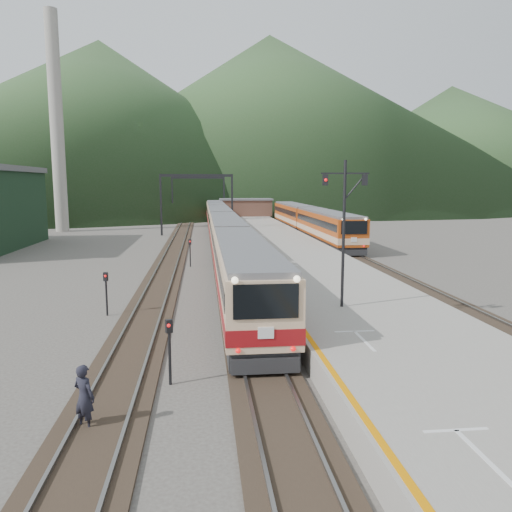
{
  "coord_description": "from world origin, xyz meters",
  "views": [
    {
      "loc": [
        -2.08,
        -11.29,
        6.78
      ],
      "look_at": [
        1.39,
        21.28,
        2.0
      ],
      "focal_mm": 35.0,
      "sensor_mm": 36.0,
      "label": 1
    }
  ],
  "objects": [
    {
      "name": "station_shed",
      "position": [
        5.6,
        78.0,
        2.57
      ],
      "size": [
        9.4,
        4.4,
        3.1
      ],
      "color": "brown",
      "rests_on": "platform"
    },
    {
      "name": "short_signal_c",
      "position": [
        -7.08,
        14.48,
        1.46
      ],
      "size": [
        0.24,
        0.19,
        2.27
      ],
      "color": "black",
      "rests_on": "ground"
    },
    {
      "name": "hill_b",
      "position": [
        30.0,
        230.0,
        37.5
      ],
      "size": [
        220.0,
        220.0,
        75.0
      ],
      "primitive_type": "cone",
      "color": "#284D22",
      "rests_on": "ground"
    },
    {
      "name": "short_signal_a",
      "position": [
        -3.26,
        5.08,
        1.46
      ],
      "size": [
        0.27,
        0.24,
        2.27
      ],
      "color": "black",
      "rests_on": "ground"
    },
    {
      "name": "platform",
      "position": [
        5.6,
        38.0,
        0.5
      ],
      "size": [
        8.0,
        100.0,
        1.0
      ],
      "primitive_type": "cube",
      "color": "gray",
      "rests_on": "ground"
    },
    {
      "name": "gantry_far",
      "position": [
        -2.85,
        80.0,
        5.59
      ],
      "size": [
        9.55,
        0.25,
        8.0
      ],
      "color": "black",
      "rests_on": "ground"
    },
    {
      "name": "ground",
      "position": [
        0.0,
        0.0,
        0.0
      ],
      "size": [
        400.0,
        400.0,
        0.0
      ],
      "primitive_type": "plane",
      "color": "#47423D",
      "rests_on": "ground"
    },
    {
      "name": "worker",
      "position": [
        -5.42,
        2.2,
        0.93
      ],
      "size": [
        0.81,
        0.74,
        1.86
      ],
      "primitive_type": "imported",
      "rotation": [
        0.0,
        0.0,
        2.58
      ],
      "color": "black",
      "rests_on": "ground"
    },
    {
      "name": "track_far",
      "position": [
        -5.0,
        40.0,
        0.07
      ],
      "size": [
        2.6,
        200.0,
        0.23
      ],
      "color": "black",
      "rests_on": "ground"
    },
    {
      "name": "main_train",
      "position": [
        0.0,
        42.56,
        1.9
      ],
      "size": [
        2.73,
        75.06,
        3.34
      ],
      "color": "tan",
      "rests_on": "track_main"
    },
    {
      "name": "gantry_near",
      "position": [
        -2.85,
        55.0,
        5.59
      ],
      "size": [
        9.55,
        0.25,
        8.0
      ],
      "color": "black",
      "rests_on": "ground"
    },
    {
      "name": "short_signal_b",
      "position": [
        -3.16,
        29.42,
        1.46
      ],
      "size": [
        0.25,
        0.21,
        2.27
      ],
      "color": "black",
      "rests_on": "ground"
    },
    {
      "name": "signal_mast",
      "position": [
        4.41,
        11.18,
        5.17
      ],
      "size": [
        2.19,
        0.42,
        6.83
      ],
      "color": "black",
      "rests_on": "platform"
    },
    {
      "name": "smokestack",
      "position": [
        -22.0,
        62.0,
        15.0
      ],
      "size": [
        1.8,
        1.8,
        30.0
      ],
      "primitive_type": "cylinder",
      "color": "#9E998E",
      "rests_on": "ground"
    },
    {
      "name": "track_main",
      "position": [
        0.0,
        40.0,
        0.07
      ],
      "size": [
        2.6,
        200.0,
        0.23
      ],
      "color": "black",
      "rests_on": "ground"
    },
    {
      "name": "hill_a",
      "position": [
        -40.0,
        190.0,
        30.0
      ],
      "size": [
        180.0,
        180.0,
        60.0
      ],
      "primitive_type": "cone",
      "color": "#284D22",
      "rests_on": "ground"
    },
    {
      "name": "second_train",
      "position": [
        11.5,
        52.42,
        2.02
      ],
      "size": [
        2.94,
        40.04,
        3.59
      ],
      "color": "#A33E10",
      "rests_on": "track_second"
    },
    {
      "name": "hill_c",
      "position": [
        110.0,
        210.0,
        25.0
      ],
      "size": [
        160.0,
        160.0,
        50.0
      ],
      "primitive_type": "cone",
      "color": "#284D22",
      "rests_on": "ground"
    },
    {
      "name": "track_second",
      "position": [
        11.5,
        40.0,
        0.07
      ],
      "size": [
        2.6,
        200.0,
        0.23
      ],
      "color": "black",
      "rests_on": "ground"
    }
  ]
}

